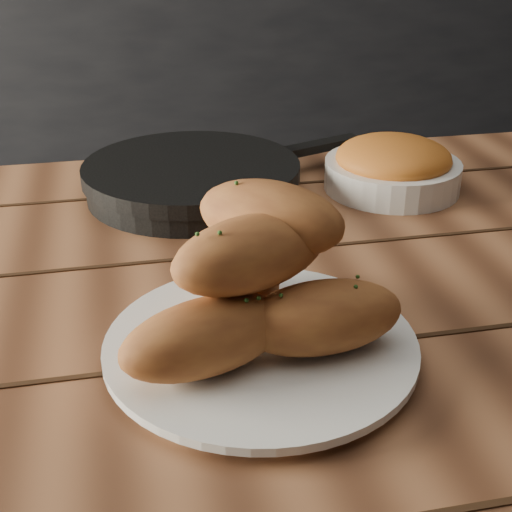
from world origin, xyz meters
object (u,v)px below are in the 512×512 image
(table, at_px, (233,374))
(skillet, at_px, (193,178))
(plate, at_px, (261,348))
(bowl, at_px, (393,166))
(bread_rolls, at_px, (258,282))

(table, bearing_deg, skillet, 90.16)
(table, xyz_separation_m, plate, (0.01, -0.10, 0.10))
(plate, relative_size, skillet, 0.66)
(bowl, bearing_deg, skillet, 172.59)
(table, relative_size, plate, 5.97)
(skillet, distance_m, bowl, 0.27)
(bread_rolls, bearing_deg, plate, -62.93)
(plate, distance_m, bowl, 0.44)
(skillet, height_order, bowl, bowl)
(skillet, xyz_separation_m, bowl, (0.27, -0.04, 0.01))
(table, bearing_deg, plate, -85.30)
(table, bearing_deg, bowl, 43.51)
(plate, xyz_separation_m, bowl, (0.26, 0.36, 0.02))
(skillet, bearing_deg, plate, -88.67)
(skillet, relative_size, bowl, 2.23)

